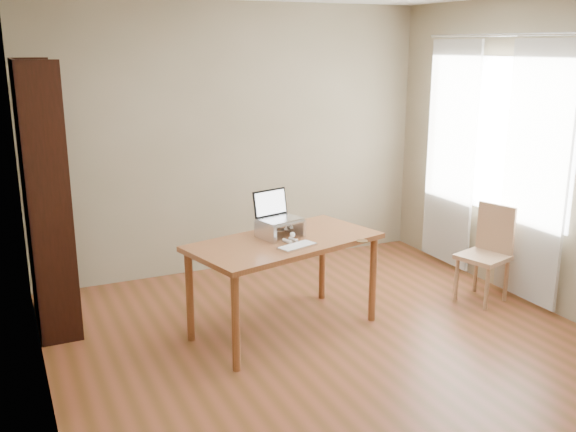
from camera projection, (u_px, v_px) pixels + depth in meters
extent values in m
cube|color=brown|center=(347.00, 359.00, 4.65)|extent=(4.00, 4.50, 0.02)
cube|color=#7B7052|center=(235.00, 139.00, 6.30)|extent=(4.00, 0.02, 2.60)
cube|color=#7B7052|center=(33.00, 214.00, 3.50)|extent=(0.02, 4.50, 2.60)
cube|color=#7B7052|center=(569.00, 161.00, 5.13)|extent=(0.02, 4.50, 2.60)
cube|color=white|center=(497.00, 136.00, 5.79)|extent=(0.01, 1.80, 1.40)
cube|color=black|center=(51.00, 209.00, 4.62)|extent=(0.30, 0.04, 2.10)
cube|color=black|center=(41.00, 186.00, 5.37)|extent=(0.30, 0.04, 2.10)
cube|color=black|center=(26.00, 199.00, 4.94)|extent=(0.02, 0.90, 2.10)
cube|color=black|center=(57.00, 318.00, 5.26)|extent=(0.30, 0.84, 0.02)
cube|color=black|center=(59.00, 298.00, 5.22)|extent=(0.20, 0.78, 0.28)
cube|color=black|center=(54.00, 279.00, 5.17)|extent=(0.30, 0.84, 0.03)
cube|color=black|center=(56.00, 258.00, 5.14)|extent=(0.20, 0.78, 0.28)
cube|color=black|center=(50.00, 239.00, 5.08)|extent=(0.30, 0.84, 0.02)
cube|color=black|center=(51.00, 218.00, 5.05)|extent=(0.20, 0.78, 0.28)
cube|color=black|center=(45.00, 197.00, 4.99)|extent=(0.30, 0.84, 0.02)
cube|color=black|center=(47.00, 175.00, 4.96)|extent=(0.20, 0.78, 0.28)
cube|color=black|center=(41.00, 154.00, 4.91)|extent=(0.30, 0.84, 0.02)
cube|color=black|center=(43.00, 131.00, 4.87)|extent=(0.20, 0.78, 0.28)
cube|color=black|center=(37.00, 109.00, 4.82)|extent=(0.30, 0.84, 0.02)
cube|color=black|center=(38.00, 86.00, 4.79)|extent=(0.20, 0.78, 0.28)
cube|color=black|center=(32.00, 63.00, 4.73)|extent=(0.30, 0.84, 0.03)
cube|color=silver|center=(535.00, 174.00, 5.35)|extent=(0.03, 0.70, 2.20)
cube|color=silver|center=(450.00, 155.00, 6.32)|extent=(0.03, 0.70, 2.20)
cylinder|color=silver|center=(500.00, 35.00, 5.54)|extent=(0.03, 1.90, 0.03)
cube|color=brown|center=(284.00, 242.00, 4.93)|extent=(1.60, 1.07, 0.04)
cylinder|color=brown|center=(190.00, 288.00, 5.02)|extent=(0.06, 0.06, 0.71)
cylinder|color=brown|center=(340.00, 264.00, 5.57)|extent=(0.06, 0.06, 0.71)
cylinder|color=brown|center=(215.00, 317.00, 4.48)|extent=(0.06, 0.06, 0.71)
cylinder|color=brown|center=(379.00, 287.00, 5.03)|extent=(0.06, 0.06, 0.71)
cube|color=silver|center=(263.00, 232.00, 4.92)|extent=(0.03, 0.25, 0.12)
cube|color=silver|center=(297.00, 227.00, 5.03)|extent=(0.03, 0.25, 0.12)
cube|color=silver|center=(280.00, 221.00, 4.96)|extent=(0.32, 0.25, 0.01)
cube|color=silver|center=(280.00, 219.00, 4.96)|extent=(0.36, 0.29, 0.02)
cube|color=black|center=(274.00, 202.00, 5.04)|extent=(0.31, 0.12, 0.21)
cube|color=white|center=(274.00, 202.00, 5.03)|extent=(0.28, 0.10, 0.18)
cube|color=silver|center=(297.00, 246.00, 4.73)|extent=(0.33, 0.22, 0.02)
cube|color=white|center=(297.00, 245.00, 4.72)|extent=(0.30, 0.19, 0.00)
cylinder|color=#52351C|center=(362.00, 241.00, 4.87)|extent=(0.09, 0.09, 0.01)
ellipsoid|color=#474038|center=(275.00, 229.00, 4.99)|extent=(0.16, 0.36, 0.12)
ellipsoid|color=#474038|center=(269.00, 226.00, 5.09)|extent=(0.14, 0.15, 0.11)
ellipsoid|color=#474038|center=(285.00, 233.00, 4.82)|extent=(0.09, 0.09, 0.09)
ellipsoid|color=silver|center=(283.00, 236.00, 4.86)|extent=(0.08, 0.08, 0.08)
sphere|color=silver|center=(287.00, 236.00, 4.79)|extent=(0.04, 0.04, 0.04)
cone|color=#474038|center=(281.00, 228.00, 4.80)|extent=(0.03, 0.04, 0.04)
cone|color=#474038|center=(288.00, 227.00, 4.82)|extent=(0.03, 0.04, 0.04)
cylinder|color=silver|center=(282.00, 242.00, 4.81)|extent=(0.03, 0.08, 0.03)
cylinder|color=silver|center=(289.00, 241.00, 4.84)|extent=(0.03, 0.08, 0.03)
cylinder|color=#474038|center=(279.00, 228.00, 5.15)|extent=(0.13, 0.19, 0.03)
cube|color=#A27B58|center=(483.00, 257.00, 5.60)|extent=(0.47, 0.47, 0.04)
cylinder|color=#A27B58|center=(479.00, 287.00, 5.45)|extent=(0.04, 0.04, 0.40)
cylinder|color=#A27B58|center=(507.00, 282.00, 5.58)|extent=(0.04, 0.04, 0.40)
cylinder|color=#A27B58|center=(456.00, 276.00, 5.72)|extent=(0.04, 0.04, 0.40)
cylinder|color=#A27B58|center=(483.00, 271.00, 5.84)|extent=(0.04, 0.04, 0.40)
cube|color=#A27B58|center=(500.00, 230.00, 5.61)|extent=(0.13, 0.35, 0.45)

